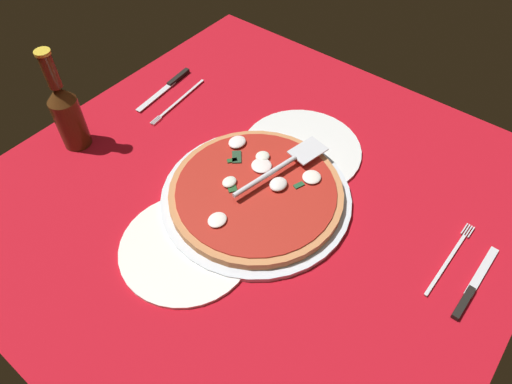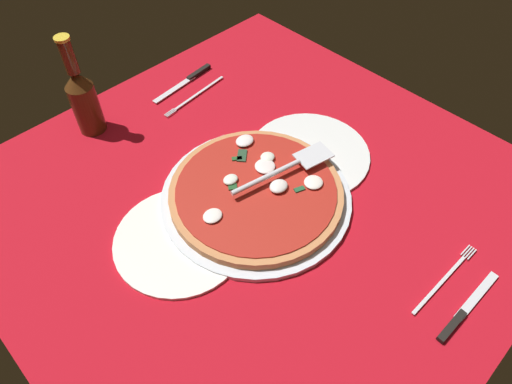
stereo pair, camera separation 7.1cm
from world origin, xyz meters
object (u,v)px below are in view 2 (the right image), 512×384
object	(u,v)px
dinner_plate_right	(309,154)
beer_bottle	(83,98)
place_setting_far	(191,89)
place_setting_near	(453,297)
dinner_plate_left	(180,240)
pizza	(256,191)
pizza_server	(286,168)

from	to	relation	value
dinner_plate_right	beer_bottle	world-z (taller)	beer_bottle
place_setting_far	place_setting_near	bearing A→B (deg)	80.33
dinner_plate_left	dinner_plate_right	size ratio (longest dim) A/B	0.94
dinner_plate_right	pizza	xyz separation A→B (cm)	(-16.63, -0.67, 1.91)
pizza_server	beer_bottle	distance (cm)	46.09
dinner_plate_right	dinner_plate_left	bearing A→B (deg)	176.64
place_setting_near	beer_bottle	bearing A→B (deg)	105.77
dinner_plate_left	pizza_server	distance (cm)	24.66
dinner_plate_left	beer_bottle	world-z (taller)	beer_bottle
dinner_plate_right	pizza_server	size ratio (longest dim) A/B	1.13
pizza_server	dinner_plate_right	bearing A→B (deg)	23.66
dinner_plate_left	place_setting_near	bearing A→B (deg)	-58.23
place_setting_near	place_setting_far	size ratio (longest dim) A/B	0.99
dinner_plate_right	place_setting_far	distance (cm)	35.83
dinner_plate_right	pizza	size ratio (longest dim) A/B	0.76
place_setting_near	pizza_server	bearing A→B (deg)	93.93
dinner_plate_right	beer_bottle	distance (cm)	49.73
pizza_server	beer_bottle	world-z (taller)	beer_bottle
place_setting_near	dinner_plate_left	bearing A→B (deg)	123.18
dinner_plate_left	pizza	size ratio (longest dim) A/B	0.72
dinner_plate_left	place_setting_far	distance (cm)	45.30
pizza	pizza_server	xyz separation A→B (cm)	(6.83, -1.38, 2.62)
place_setting_far	dinner_plate_left	bearing A→B (deg)	41.99
pizza	pizza_server	world-z (taller)	pizza_server
pizza	dinner_plate_right	bearing A→B (deg)	2.29
dinner_plate_left	pizza	distance (cm)	17.38
dinner_plate_left	place_setting_far	xyz separation A→B (cm)	(30.29, 33.68, -0.14)
pizza_server	beer_bottle	xyz separation A→B (cm)	(-18.64, 41.99, 3.79)
pizza	pizza_server	size ratio (longest dim) A/B	1.49
dinner_plate_left	pizza	bearing A→B (deg)	-8.81
place_setting_far	dinner_plate_right	bearing A→B (deg)	89.42
pizza_server	place_setting_far	size ratio (longest dim) A/B	1.11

